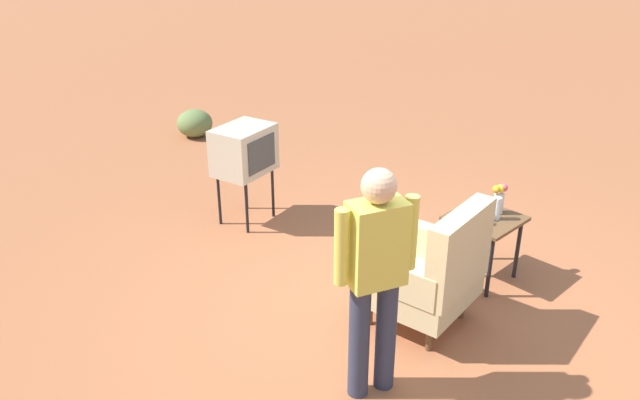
{
  "coord_description": "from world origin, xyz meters",
  "views": [
    {
      "loc": [
        3.52,
        2.66,
        3.06
      ],
      "look_at": [
        -0.08,
        -1.04,
        0.65
      ],
      "focal_mm": 35.97,
      "sensor_mm": 36.0,
      "label": 1
    }
  ],
  "objects": [
    {
      "name": "flower_vase",
      "position": [
        -1.08,
        0.15,
        0.75
      ],
      "size": [
        0.14,
        0.1,
        0.27
      ],
      "color": "silver",
      "rests_on": "side_table"
    },
    {
      "name": "soda_can_red",
      "position": [
        -0.78,
        0.17,
        0.66
      ],
      "size": [
        0.07,
        0.07,
        0.12
      ],
      "primitive_type": "cylinder",
      "color": "red",
      "rests_on": "side_table"
    },
    {
      "name": "soda_can_blue",
      "position": [
        -0.87,
        0.14,
        0.66
      ],
      "size": [
        0.07,
        0.07,
        0.12
      ],
      "primitive_type": "cylinder",
      "color": "blue",
      "rests_on": "side_table"
    },
    {
      "name": "armchair",
      "position": [
        -0.02,
        0.24,
        0.5
      ],
      "size": [
        0.87,
        0.88,
        1.06
      ],
      "color": "brown",
      "rests_on": "ground"
    },
    {
      "name": "person_standing",
      "position": [
        0.85,
        0.42,
        0.94
      ],
      "size": [
        0.54,
        0.33,
        1.64
      ],
      "color": "#2D3347",
      "rests_on": "ground"
    },
    {
      "name": "ground_plane",
      "position": [
        0.0,
        0.0,
        0.0
      ],
      "size": [
        60.0,
        60.0,
        0.0
      ],
      "primitive_type": "plane",
      "color": "#A05B38"
    },
    {
      "name": "tv_on_stand",
      "position": [
        -0.16,
        -2.21,
        0.78
      ],
      "size": [
        0.68,
        0.57,
        1.03
      ],
      "color": "black",
      "rests_on": "ground"
    },
    {
      "name": "bottle_short_clear",
      "position": [
        -0.97,
        0.21,
        0.7
      ],
      "size": [
        0.06,
        0.06,
        0.2
      ],
      "primitive_type": "cylinder",
      "color": "silver",
      "rests_on": "side_table"
    },
    {
      "name": "side_table",
      "position": [
        -0.94,
        0.13,
        0.51
      ],
      "size": [
        0.56,
        0.56,
        0.6
      ],
      "color": "black",
      "rests_on": "ground"
    },
    {
      "name": "shrub_near",
      "position": [
        -1.29,
        -4.84,
        0.19
      ],
      "size": [
        0.5,
        0.5,
        0.39
      ],
      "primitive_type": "ellipsoid",
      "color": "olive",
      "rests_on": "ground"
    }
  ]
}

